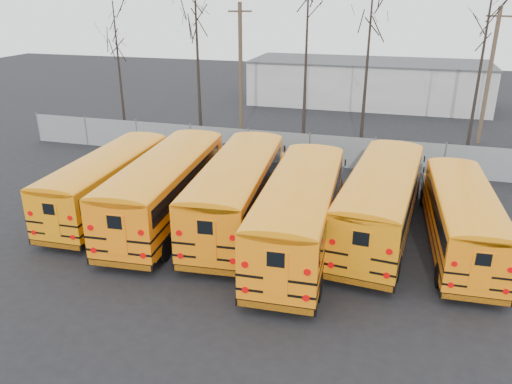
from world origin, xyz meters
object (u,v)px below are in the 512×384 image
(bus_d, at_px, (301,206))
(utility_pole_left, at_px, (241,68))
(bus_b, at_px, (168,182))
(bus_e, at_px, (382,196))
(bus_c, at_px, (238,186))
(bus_a, at_px, (109,177))
(utility_pole_right, at_px, (489,76))
(bus_f, at_px, (462,213))

(bus_d, height_order, utility_pole_left, utility_pole_left)
(bus_b, xyz_separation_m, bus_e, (9.67, 1.14, -0.04))
(bus_b, height_order, bus_c, bus_b)
(bus_a, bearing_deg, utility_pole_left, 82.06)
(bus_a, relative_size, bus_e, 0.92)
(bus_d, height_order, utility_pole_right, utility_pole_right)
(utility_pole_left, bearing_deg, bus_f, -69.80)
(utility_pole_right, bearing_deg, bus_a, -112.12)
(bus_b, distance_m, utility_pole_right, 24.36)
(bus_b, xyz_separation_m, utility_pole_left, (-1.57, 16.26, 2.97))
(bus_b, relative_size, bus_d, 1.00)
(utility_pole_left, bearing_deg, bus_b, -107.25)
(bus_f, bearing_deg, bus_c, 178.13)
(bus_d, bearing_deg, bus_b, 168.53)
(bus_b, distance_m, bus_d, 6.59)
(bus_b, relative_size, bus_f, 1.16)
(bus_a, relative_size, utility_pole_right, 1.15)
(bus_a, distance_m, bus_b, 3.27)
(bus_d, bearing_deg, utility_pole_left, 112.54)
(bus_a, bearing_deg, bus_b, -6.97)
(bus_a, xyz_separation_m, utility_pole_left, (1.68, 15.98, 3.15))
(bus_a, height_order, utility_pole_right, utility_pole_right)
(utility_pole_right, bearing_deg, bus_b, -106.33)
(bus_e, bearing_deg, bus_c, -169.01)
(bus_c, bearing_deg, bus_a, 177.20)
(bus_b, relative_size, utility_pole_left, 1.25)
(bus_d, bearing_deg, utility_pole_right, 61.84)
(bus_a, xyz_separation_m, bus_e, (12.92, 0.85, 0.14))
(bus_f, height_order, utility_pole_left, utility_pole_left)
(bus_d, height_order, bus_e, bus_d)
(bus_d, relative_size, bus_f, 1.16)
(bus_e, height_order, bus_f, bus_e)
(bus_b, bearing_deg, bus_a, 170.93)
(bus_c, height_order, bus_f, bus_c)
(bus_d, relative_size, bus_e, 1.02)
(bus_b, xyz_separation_m, bus_c, (3.30, 0.51, -0.00))
(bus_c, relative_size, bus_f, 1.16)
(bus_a, distance_m, bus_f, 16.20)
(bus_a, height_order, bus_e, bus_e)
(bus_b, distance_m, bus_e, 9.74)
(bus_b, xyz_separation_m, bus_f, (12.95, 0.67, -0.26))
(utility_pole_right, bearing_deg, bus_e, -85.19)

